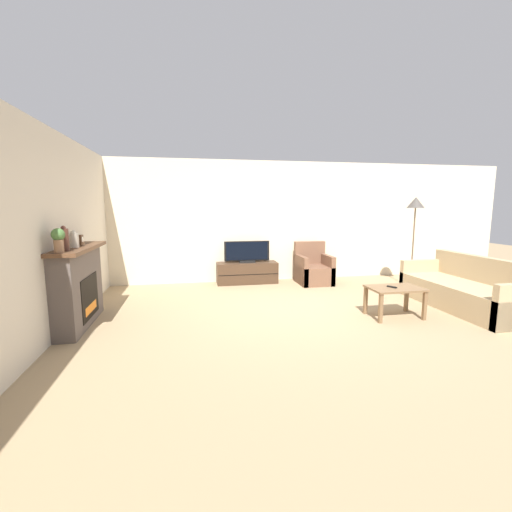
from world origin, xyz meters
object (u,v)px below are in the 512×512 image
(coffee_table, at_px, (395,292))
(floor_lamp, at_px, (415,209))
(mantel_vase_left, at_px, (64,239))
(tv, at_px, (247,253))
(fireplace, at_px, (78,286))
(mantel_vase_centre_left, at_px, (73,240))
(remote, at_px, (392,287))
(tv_stand, at_px, (247,273))
(couch, at_px, (466,291))
(armchair, at_px, (313,270))
(potted_plant, at_px, (58,239))
(mantel_clock, at_px, (80,240))

(coffee_table, distance_m, floor_lamp, 2.57)
(mantel_vase_left, height_order, coffee_table, mantel_vase_left)
(tv, relative_size, floor_lamp, 0.53)
(fireplace, bearing_deg, mantel_vase_centre_left, -81.67)
(mantel_vase_centre_left, distance_m, coffee_table, 4.71)
(tv, distance_m, remote, 3.28)
(mantel_vase_centre_left, bearing_deg, floor_lamp, 12.09)
(mantel_vase_centre_left, xyz_separation_m, tv_stand, (2.77, 2.35, -1.01))
(coffee_table, distance_m, couch, 1.48)
(fireplace, distance_m, couch, 6.11)
(couch, xyz_separation_m, floor_lamp, (0.01, 1.49, 1.37))
(tv_stand, xyz_separation_m, remote, (1.79, -2.74, 0.24))
(fireplace, distance_m, armchair, 4.67)
(potted_plant, relative_size, tv_stand, 0.22)
(armchair, bearing_deg, potted_plant, -148.22)
(tv, relative_size, remote, 6.59)
(mantel_vase_left, bearing_deg, coffee_table, -0.61)
(mantel_vase_left, distance_m, floor_lamp, 6.32)
(tv, distance_m, couch, 4.18)
(tv, height_order, armchair, tv)
(mantel_vase_left, xyz_separation_m, mantel_vase_centre_left, (0.00, 0.34, -0.04))
(fireplace, xyz_separation_m, floor_lamp, (6.11, 1.19, 1.07))
(mantel_vase_left, distance_m, coffee_table, 4.71)
(coffee_table, bearing_deg, mantel_vase_left, 179.39)
(mantel_clock, xyz_separation_m, couch, (6.08, -0.45, -0.93))
(mantel_vase_left, distance_m, potted_plant, 0.19)
(mantel_vase_centre_left, bearing_deg, fireplace, 98.33)
(potted_plant, height_order, remote, potted_plant)
(potted_plant, xyz_separation_m, armchair, (4.21, 2.61, -1.02))
(mantel_vase_left, relative_size, potted_plant, 1.07)
(tv_stand, xyz_separation_m, couch, (3.31, -2.53, 0.05))
(fireplace, relative_size, mantel_vase_left, 4.80)
(remote, xyz_separation_m, couch, (1.52, 0.21, -0.20))
(couch, bearing_deg, fireplace, 177.18)
(floor_lamp, bearing_deg, mantel_vase_left, -164.86)
(mantel_vase_centre_left, distance_m, mantel_clock, 0.27)
(tv_stand, relative_size, armchair, 1.47)
(tv, distance_m, armchair, 1.52)
(mantel_clock, relative_size, tv_stand, 0.11)
(fireplace, xyz_separation_m, mantel_vase_centre_left, (0.02, -0.11, 0.66))
(fireplace, height_order, tv, fireplace)
(coffee_table, bearing_deg, mantel_vase_centre_left, 175.15)
(mantel_vase_centre_left, relative_size, potted_plant, 0.79)
(mantel_clock, xyz_separation_m, floor_lamp, (6.09, 1.04, 0.43))
(tv_stand, xyz_separation_m, floor_lamp, (3.32, -1.04, 1.41))
(armchair, bearing_deg, floor_lamp, -22.33)
(floor_lamp, bearing_deg, armchair, 157.67)
(armchair, distance_m, couch, 2.93)
(couch, distance_m, floor_lamp, 2.02)
(tv_stand, bearing_deg, coffee_table, -56.00)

